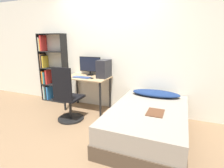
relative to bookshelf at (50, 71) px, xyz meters
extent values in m
plane|color=#846647|center=(1.58, -1.23, -0.77)|extent=(14.00, 14.00, 0.00)
cube|color=silver|center=(1.58, 0.14, 0.48)|extent=(8.00, 0.05, 2.50)
cube|color=tan|center=(1.19, -0.18, -0.03)|extent=(0.97, 0.61, 0.02)
cylinder|color=black|center=(0.75, -0.44, -0.41)|extent=(0.04, 0.04, 0.72)
cylinder|color=black|center=(1.63, -0.44, -0.41)|extent=(0.04, 0.04, 0.72)
cylinder|color=black|center=(0.75, 0.07, -0.41)|extent=(0.04, 0.04, 0.72)
cylinder|color=black|center=(1.63, 0.07, -0.41)|extent=(0.04, 0.04, 0.72)
cube|color=black|center=(-0.22, 0.00, 0.07)|extent=(0.02, 0.24, 1.67)
cube|color=black|center=(0.49, 0.00, 0.07)|extent=(0.02, 0.24, 1.67)
cube|color=black|center=(0.14, 0.00, -0.76)|extent=(0.69, 0.24, 0.02)
cube|color=black|center=(0.14, 0.00, -0.35)|extent=(0.69, 0.24, 0.02)
cube|color=black|center=(0.14, 0.00, 0.07)|extent=(0.69, 0.24, 0.02)
cube|color=black|center=(0.14, 0.00, 0.48)|extent=(0.69, 0.24, 0.02)
cube|color=black|center=(0.14, 0.00, 0.90)|extent=(0.69, 0.24, 0.02)
cube|color=beige|center=(-0.18, 0.00, -0.56)|extent=(0.04, 0.20, 0.37)
cube|color=teal|center=(-0.15, 0.00, -0.58)|extent=(0.02, 0.20, 0.33)
cube|color=black|center=(-0.11, 0.00, -0.57)|extent=(0.04, 0.20, 0.35)
cube|color=#2870B7|center=(-0.06, 0.00, -0.58)|extent=(0.04, 0.20, 0.34)
cube|color=orange|center=(-0.18, 0.00, -0.17)|extent=(0.04, 0.20, 0.32)
cube|color=teal|center=(-0.13, 0.00, -0.19)|extent=(0.04, 0.20, 0.30)
cube|color=black|center=(-0.09, 0.00, -0.19)|extent=(0.03, 0.20, 0.30)
cube|color=red|center=(-0.05, 0.00, -0.15)|extent=(0.04, 0.20, 0.36)
cube|color=brown|center=(-0.18, 0.00, 0.25)|extent=(0.03, 0.20, 0.35)
cube|color=black|center=(-0.15, 0.00, 0.23)|extent=(0.02, 0.20, 0.31)
cube|color=gold|center=(-0.11, 0.00, 0.23)|extent=(0.03, 0.20, 0.30)
cube|color=beige|center=(-0.19, 0.00, 0.65)|extent=(0.02, 0.20, 0.33)
cube|color=gold|center=(-0.16, 0.00, 0.64)|extent=(0.02, 0.20, 0.29)
cube|color=red|center=(-0.12, 0.00, 0.68)|extent=(0.04, 0.20, 0.37)
cylinder|color=black|center=(1.15, -0.78, -0.75)|extent=(0.51, 0.51, 0.03)
cylinder|color=black|center=(1.15, -0.78, -0.54)|extent=(0.05, 0.05, 0.40)
cube|color=black|center=(1.15, -0.78, -0.32)|extent=(0.44, 0.44, 0.04)
cube|color=black|center=(1.15, -0.98, 0.00)|extent=(0.40, 0.04, 0.59)
cube|color=#4C3D2D|center=(2.67, -0.80, -0.66)|extent=(1.18, 1.84, 0.21)
cube|color=gray|center=(2.67, -0.80, -0.42)|extent=(1.15, 1.81, 0.26)
ellipsoid|color=navy|center=(2.67, -0.14, -0.24)|extent=(0.90, 0.36, 0.11)
cube|color=#56331E|center=(2.79, -0.95, -0.28)|extent=(0.24, 0.32, 0.01)
cylinder|color=black|center=(1.16, 0.02, -0.02)|extent=(0.18, 0.18, 0.01)
cylinder|color=black|center=(1.16, 0.02, 0.03)|extent=(0.04, 0.04, 0.09)
cube|color=black|center=(1.16, 0.02, 0.23)|extent=(0.53, 0.01, 0.33)
cube|color=black|center=(1.16, 0.01, 0.23)|extent=(0.50, 0.01, 0.31)
cube|color=#33477A|center=(1.13, -0.31, -0.01)|extent=(0.39, 0.14, 0.02)
cube|color=#232328|center=(1.55, -0.08, 0.16)|extent=(0.21, 0.37, 0.37)
ellipsoid|color=black|center=(1.38, -0.31, -0.01)|extent=(0.06, 0.09, 0.02)
camera|label=1|loc=(3.12, -3.41, 0.76)|focal=28.00mm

